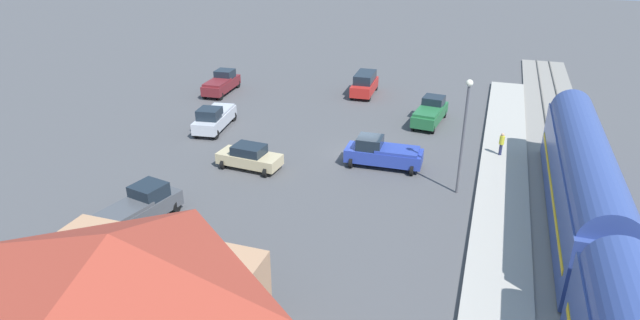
{
  "coord_description": "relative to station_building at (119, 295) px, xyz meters",
  "views": [
    {
      "loc": [
        -8.49,
        35.0,
        16.08
      ],
      "look_at": [
        2.09,
        3.57,
        1.0
      ],
      "focal_mm": 29.72,
      "sensor_mm": 36.0,
      "label": 1
    }
  ],
  "objects": [
    {
      "name": "sedan_tan",
      "position": [
        3.06,
        -17.61,
        -2.11
      ],
      "size": [
        4.62,
        2.53,
        1.74
      ],
      "color": "#C6B284",
      "rests_on": "ground"
    },
    {
      "name": "station_building",
      "position": [
        0.0,
        0.0,
        0.0
      ],
      "size": [
        10.22,
        8.09,
        5.74
      ],
      "color": "tan",
      "rests_on": "ground"
    },
    {
      "name": "railway_track",
      "position": [
        -18.0,
        -22.0,
        -2.9
      ],
      "size": [
        4.8,
        70.0,
        0.3
      ],
      "color": "gray",
      "rests_on": "ground"
    },
    {
      "name": "pickup_charcoal",
      "position": [
        5.8,
        -8.71,
        -1.97
      ],
      "size": [
        3.0,
        5.68,
        2.14
      ],
      "color": "#47494F",
      "rests_on": "ground"
    },
    {
      "name": "suv_red",
      "position": [
        -0.36,
        -37.05,
        -1.84
      ],
      "size": [
        2.18,
        4.99,
        2.22
      ],
      "color": "red",
      "rests_on": "ground"
    },
    {
      "name": "light_pole_near_platform",
      "position": [
        -11.2,
        -18.5,
        1.76
      ],
      "size": [
        0.44,
        0.44,
        7.52
      ],
      "color": "#515156",
      "rests_on": "ground"
    },
    {
      "name": "platform",
      "position": [
        -14.0,
        -22.0,
        -2.84
      ],
      "size": [
        3.2,
        46.0,
        0.3
      ],
      "color": "#A8A399",
      "rests_on": "ground"
    },
    {
      "name": "ground_plane",
      "position": [
        -4.0,
        -22.0,
        -2.99
      ],
      "size": [
        200.0,
        200.0,
        0.0
      ],
      "primitive_type": "plane",
      "color": "#4C4C4F"
    },
    {
      "name": "pickup_silver",
      "position": [
        9.14,
        -23.61,
        -1.97
      ],
      "size": [
        2.68,
        5.62,
        2.14
      ],
      "color": "silver",
      "rests_on": "ground"
    },
    {
      "name": "pickup_blue",
      "position": [
        -5.73,
        -20.92,
        -1.97
      ],
      "size": [
        5.46,
        2.62,
        2.14
      ],
      "color": "#283D9E",
      "rests_on": "ground"
    },
    {
      "name": "pickup_green",
      "position": [
        -7.75,
        -30.87,
        -1.97
      ],
      "size": [
        2.53,
        5.58,
        2.14
      ],
      "color": "#236638",
      "rests_on": "ground"
    },
    {
      "name": "pickup_maroon",
      "position": [
        13.52,
        -33.07,
        -1.97
      ],
      "size": [
        2.33,
        5.52,
        2.14
      ],
      "color": "maroon",
      "rests_on": "ground"
    },
    {
      "name": "pedestrian_on_platform",
      "position": [
        -13.68,
        -25.01,
        -1.71
      ],
      "size": [
        0.36,
        0.36,
        1.71
      ],
      "color": "#23284C",
      "rests_on": "platform"
    }
  ]
}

